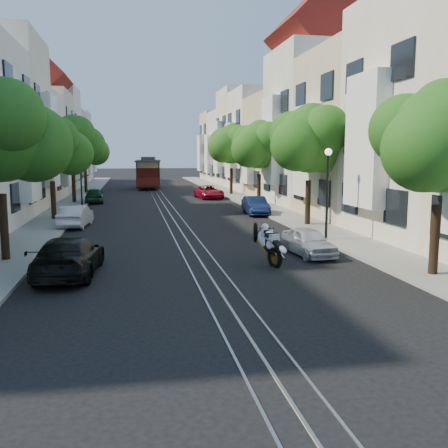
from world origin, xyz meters
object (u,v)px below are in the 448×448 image
tree_w_c (73,141)px  tree_w_d (85,148)px  tree_e_b (310,141)px  lamp_east (328,180)px  tree_w_a (0,134)px  tree_w_b (52,148)px  parked_car_e_mid (256,206)px  parked_car_e_far (209,192)px  tree_e_d (232,145)px  parked_car_w_near (69,256)px  parked_car_w_far (94,195)px  cable_car (149,171)px  lamp_west (81,170)px  tree_e_c (260,146)px  parked_car_e_near (308,242)px  sportbike_rider (267,241)px  tree_e_a (443,142)px  parked_car_w_mid (76,216)px

tree_w_c → tree_w_d: tree_w_c is taller
tree_e_b → lamp_east: tree_e_b is taller
tree_w_a → tree_w_c: (0.00, 23.00, 0.34)m
tree_w_b → parked_car_e_mid: size_ratio=1.70×
parked_car_e_mid → parked_car_e_far: size_ratio=0.85×
tree_e_d → tree_w_c: tree_w_c is taller
parked_car_w_near → parked_car_w_far: (-1.01, 25.66, -0.03)m
cable_car → tree_w_a: bearing=-95.7°
tree_w_b → lamp_west: bearing=84.0°
tree_w_a → lamp_east: bearing=8.6°
lamp_west → parked_car_e_mid: lamp_west is taller
tree_e_c → lamp_east: tree_e_c is taller
lamp_east → tree_w_d: bearing=112.8°
tree_e_b → parked_car_e_near: bearing=-110.1°
tree_w_a → parked_car_w_far: tree_w_a is taller
tree_e_b → parked_car_e_far: tree_e_b is taller
tree_e_b → tree_e_d: (0.00, 22.00, 0.13)m
tree_w_b → parked_car_e_far: tree_w_b is taller
parked_car_w_far → parked_car_w_near: bearing=88.9°
sportbike_rider → cable_car: size_ratio=0.22×
tree_w_b → cable_car: size_ratio=0.70×
tree_e_b → tree_e_c: 11.00m
tree_e_c → sportbike_rider: (-4.93, -20.12, -3.74)m
lamp_east → parked_car_w_far: lamp_east is taller
tree_e_b → tree_w_a: (-14.40, -7.00, 0.00)m
parked_car_e_near → parked_car_w_far: size_ratio=0.89×
tree_e_c → cable_car: (-7.76, 22.22, -2.60)m
tree_w_b → tree_e_b: bearing=-19.1°
lamp_west → parked_car_e_mid: bearing=-31.7°
cable_car → tree_e_a: bearing=-76.5°
cable_car → parked_car_w_far: 17.98m
cable_car → tree_w_c: bearing=-107.4°
tree_w_a → parked_car_e_far: (11.54, 25.38, -4.13)m
lamp_west → sportbike_rider: bearing=-68.7°
tree_w_c → parked_car_e_far: 12.60m
tree_w_b → parked_car_e_mid: bearing=3.1°
tree_w_c → parked_car_e_far: bearing=11.7°
tree_e_d → parked_car_w_mid: 24.17m
tree_w_c → parked_car_w_mid: 14.79m
tree_w_c → parked_car_w_mid: tree_w_c is taller
parked_car_e_near → cable_car: bearing=91.4°
lamp_west → parked_car_w_near: (1.71, -22.65, -2.18)m
tree_w_a → lamp_west: (0.84, 20.02, -1.89)m
sportbike_rider → parked_car_e_near: sportbike_rider is taller
lamp_east → parked_car_w_far: (-11.90, 21.01, -2.22)m
lamp_west → parked_car_w_near: lamp_west is taller
parked_car_e_near → sportbike_rider: bearing=-152.9°
tree_w_d → tree_e_d: bearing=-19.1°
tree_e_a → parked_car_w_near: (-11.85, 2.38, -3.74)m
tree_e_c → tree_w_b: bearing=-157.4°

